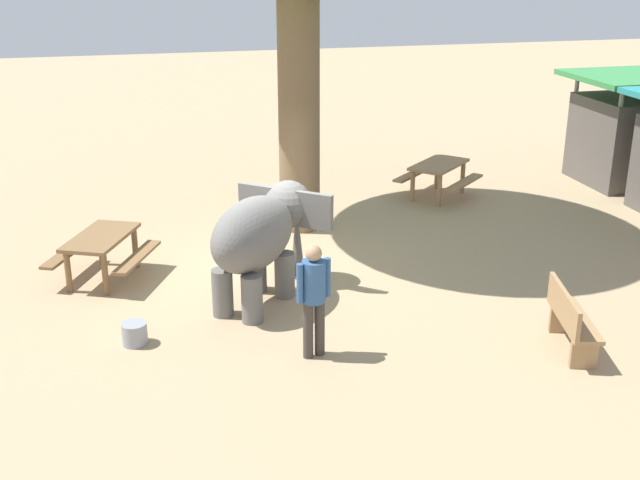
{
  "coord_description": "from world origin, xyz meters",
  "views": [
    {
      "loc": [
        12.28,
        -2.08,
        5.33
      ],
      "look_at": [
        0.51,
        0.83,
        0.8
      ],
      "focal_mm": 44.84,
      "sensor_mm": 36.0,
      "label": 1
    }
  ],
  "objects_px": {
    "person_handler": "(314,293)",
    "wooden_bench": "(570,319)",
    "picnic_table_near": "(439,172)",
    "elephant": "(262,233)",
    "market_stall_green": "(624,135)",
    "feed_bucket": "(135,334)",
    "picnic_table_far": "(102,246)"
  },
  "relations": [
    {
      "from": "person_handler",
      "to": "wooden_bench",
      "type": "xyz_separation_m",
      "value": [
        0.67,
        3.47,
        -0.48
      ]
    },
    {
      "from": "person_handler",
      "to": "picnic_table_near",
      "type": "height_order",
      "value": "person_handler"
    },
    {
      "from": "elephant",
      "to": "person_handler",
      "type": "height_order",
      "value": "elephant"
    },
    {
      "from": "picnic_table_near",
      "to": "market_stall_green",
      "type": "distance_m",
      "value": 4.65
    },
    {
      "from": "picnic_table_near",
      "to": "feed_bucket",
      "type": "bearing_deg",
      "value": 176.69
    },
    {
      "from": "picnic_table_far",
      "to": "market_stall_green",
      "type": "xyz_separation_m",
      "value": [
        -3.09,
        11.79,
        0.55
      ]
    },
    {
      "from": "picnic_table_near",
      "to": "feed_bucket",
      "type": "xyz_separation_m",
      "value": [
        5.48,
        -6.74,
        -0.43
      ]
    },
    {
      "from": "picnic_table_far",
      "to": "picnic_table_near",
      "type": "bearing_deg",
      "value": 137.17
    },
    {
      "from": "picnic_table_near",
      "to": "picnic_table_far",
      "type": "relative_size",
      "value": 1.06
    },
    {
      "from": "picnic_table_far",
      "to": "market_stall_green",
      "type": "relative_size",
      "value": 0.79
    },
    {
      "from": "picnic_table_far",
      "to": "market_stall_green",
      "type": "bearing_deg",
      "value": 129.33
    },
    {
      "from": "picnic_table_far",
      "to": "wooden_bench",
      "type": "bearing_deg",
      "value": 81.44
    },
    {
      "from": "wooden_bench",
      "to": "picnic_table_far",
      "type": "distance_m",
      "value": 7.51
    },
    {
      "from": "person_handler",
      "to": "market_stall_green",
      "type": "height_order",
      "value": "market_stall_green"
    },
    {
      "from": "elephant",
      "to": "market_stall_green",
      "type": "height_order",
      "value": "market_stall_green"
    },
    {
      "from": "picnic_table_far",
      "to": "feed_bucket",
      "type": "xyz_separation_m",
      "value": [
        2.5,
        0.43,
        -0.43
      ]
    },
    {
      "from": "picnic_table_near",
      "to": "feed_bucket",
      "type": "distance_m",
      "value": 8.7
    },
    {
      "from": "wooden_bench",
      "to": "elephant",
      "type": "bearing_deg",
      "value": -110.5
    },
    {
      "from": "wooden_bench",
      "to": "picnic_table_near",
      "type": "distance_m",
      "value": 7.15
    },
    {
      "from": "person_handler",
      "to": "market_stall_green",
      "type": "distance_m",
      "value": 11.1
    },
    {
      "from": "elephant",
      "to": "person_handler",
      "type": "relative_size",
      "value": 1.47
    },
    {
      "from": "person_handler",
      "to": "wooden_bench",
      "type": "bearing_deg",
      "value": -117.0
    },
    {
      "from": "person_handler",
      "to": "elephant",
      "type": "bearing_deg",
      "value": -6.1
    },
    {
      "from": "person_handler",
      "to": "picnic_table_far",
      "type": "bearing_deg",
      "value": 23.15
    },
    {
      "from": "picnic_table_near",
      "to": "picnic_table_far",
      "type": "bearing_deg",
      "value": 160.1
    },
    {
      "from": "person_handler",
      "to": "market_stall_green",
      "type": "relative_size",
      "value": 0.64
    },
    {
      "from": "person_handler",
      "to": "feed_bucket",
      "type": "distance_m",
      "value": 2.67
    },
    {
      "from": "wooden_bench",
      "to": "market_stall_green",
      "type": "xyz_separation_m",
      "value": [
        -7.2,
        5.51,
        0.67
      ]
    },
    {
      "from": "elephant",
      "to": "market_stall_green",
      "type": "bearing_deg",
      "value": -24.21
    },
    {
      "from": "picnic_table_far",
      "to": "feed_bucket",
      "type": "relative_size",
      "value": 5.5
    },
    {
      "from": "picnic_table_far",
      "to": "person_handler",
      "type": "bearing_deg",
      "value": 63.88
    },
    {
      "from": "person_handler",
      "to": "picnic_table_far",
      "type": "height_order",
      "value": "person_handler"
    }
  ]
}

